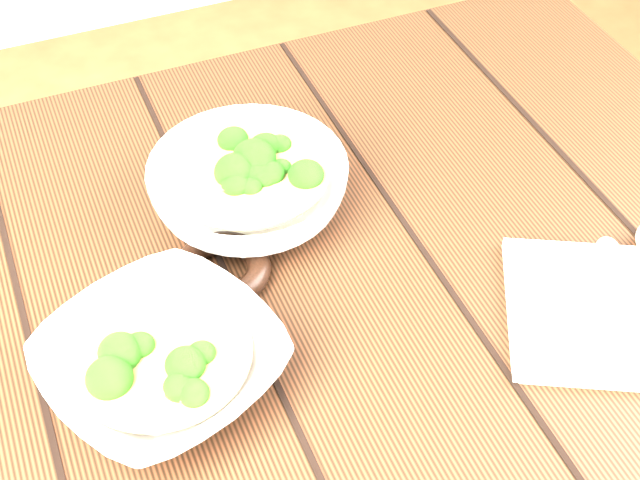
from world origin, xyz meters
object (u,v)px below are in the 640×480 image
(table, at_px, (261,361))
(napkin, at_px, (619,313))
(trivet, at_px, (222,269))
(soup_bowl_back, at_px, (249,187))
(soup_bowl_front, at_px, (162,361))

(table, height_order, napkin, napkin)
(table, distance_m, trivet, 0.14)
(table, bearing_deg, soup_bowl_back, 72.75)
(soup_bowl_front, distance_m, trivet, 0.13)
(table, relative_size, soup_bowl_front, 4.51)
(soup_bowl_front, xyz_separation_m, soup_bowl_back, (0.15, 0.18, 0.01))
(table, height_order, trivet, trivet)
(soup_bowl_front, relative_size, napkin, 1.24)
(soup_bowl_back, bearing_deg, soup_bowl_front, -129.23)
(table, relative_size, trivet, 12.17)
(table, relative_size, napkin, 5.62)
(soup_bowl_front, bearing_deg, napkin, -12.94)
(table, xyz_separation_m, soup_bowl_back, (0.03, 0.11, 0.16))
(soup_bowl_back, bearing_deg, table, -107.25)
(soup_bowl_back, xyz_separation_m, trivet, (-0.06, -0.08, -0.02))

